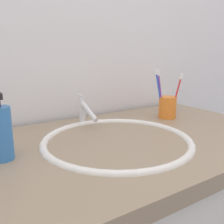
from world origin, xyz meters
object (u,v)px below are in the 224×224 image
object	(u,v)px
toothbrush_blue	(159,90)
toothbrush_red	(177,93)
toothbrush_yellow	(160,92)
soap_dispenser	(0,133)
faucet	(84,110)
toothbrush_purple	(160,91)
toothbrush_cup	(167,107)

from	to	relation	value
toothbrush_blue	toothbrush_red	bearing A→B (deg)	-32.81
toothbrush_yellow	soap_dispenser	xyz separation A→B (m)	(-0.65, -0.10, -0.04)
toothbrush_blue	toothbrush_red	distance (m)	0.08
faucet	toothbrush_blue	size ratio (longest dim) A/B	0.75
toothbrush_yellow	toothbrush_purple	size ratio (longest dim) A/B	0.93
faucet	toothbrush_purple	bearing A→B (deg)	-15.91
toothbrush_blue	faucet	bearing A→B (deg)	164.22
toothbrush_yellow	toothbrush_purple	bearing A→B (deg)	-106.35
soap_dispenser	toothbrush_purple	bearing A→B (deg)	8.13
toothbrush_cup	toothbrush_yellow	distance (m)	0.08
faucet	toothbrush_blue	bearing A→B (deg)	-15.78
faucet	toothbrush_yellow	xyz separation A→B (m)	(0.32, -0.08, 0.05)
toothbrush_yellow	toothbrush_purple	world-z (taller)	toothbrush_purple
faucet	soap_dispenser	xyz separation A→B (m)	(-0.34, -0.18, 0.02)
toothbrush_red	soap_dispenser	size ratio (longest dim) A/B	1.04
toothbrush_blue	toothbrush_purple	bearing A→B (deg)	-22.65
toothbrush_blue	toothbrush_red	world-z (taller)	toothbrush_blue
toothbrush_yellow	soap_dispenser	world-z (taller)	toothbrush_yellow
toothbrush_blue	toothbrush_purple	distance (m)	0.01
faucet	toothbrush_blue	distance (m)	0.33
toothbrush_purple	toothbrush_red	distance (m)	0.07
faucet	toothbrush_purple	distance (m)	0.33
toothbrush_purple	soap_dispenser	size ratio (longest dim) A/B	1.12
toothbrush_cup	toothbrush_blue	distance (m)	0.09
toothbrush_red	soap_dispenser	distance (m)	0.71
toothbrush_cup	toothbrush_purple	bearing A→B (deg)	157.64
faucet	toothbrush_blue	world-z (taller)	toothbrush_blue
toothbrush_cup	soap_dispenser	distance (m)	0.69
faucet	toothbrush_yellow	world-z (taller)	toothbrush_yellow
toothbrush_blue	toothbrush_yellow	bearing A→B (deg)	26.90
toothbrush_yellow	toothbrush_red	size ratio (longest dim) A/B	1.00
faucet	toothbrush_purple	xyz separation A→B (m)	(0.32, -0.09, 0.06)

